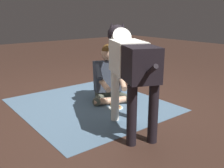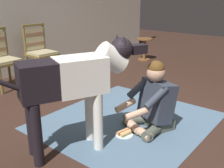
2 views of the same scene
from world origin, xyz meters
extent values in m
plane|color=#36231B|center=(0.00, 0.00, 0.00)|extent=(15.64, 15.64, 0.00)
cube|color=slate|center=(-0.10, 0.25, 0.00)|extent=(1.98, 1.83, 0.01)
cylinder|color=brown|center=(-0.14, 2.35, 0.21)|extent=(0.04, 0.04, 0.42)
cylinder|color=brown|center=(-0.56, 2.34, 0.21)|extent=(0.04, 0.04, 0.42)
cylinder|color=brown|center=(-0.15, 2.76, 0.21)|extent=(0.04, 0.04, 0.42)
cube|color=brown|center=(-0.35, 2.55, 0.44)|extent=(0.47, 0.47, 0.04)
cube|color=tan|center=(-0.35, 2.55, 0.48)|extent=(0.43, 0.43, 0.04)
cylinder|color=brown|center=(-0.15, 2.76, 0.72)|extent=(0.04, 0.04, 0.52)
cylinder|color=brown|center=(0.62, 2.33, 0.21)|extent=(0.04, 0.04, 0.42)
cylinder|color=brown|center=(0.21, 2.35, 0.21)|extent=(0.04, 0.04, 0.42)
cylinder|color=brown|center=(0.64, 2.75, 0.21)|extent=(0.04, 0.04, 0.42)
cylinder|color=brown|center=(0.22, 2.76, 0.21)|extent=(0.04, 0.04, 0.42)
cube|color=brown|center=(0.42, 2.55, 0.44)|extent=(0.48, 0.48, 0.04)
cube|color=tan|center=(0.42, 2.55, 0.48)|extent=(0.44, 0.44, 0.04)
cylinder|color=brown|center=(0.64, 2.75, 0.72)|extent=(0.04, 0.04, 0.52)
cylinder|color=brown|center=(0.22, 2.76, 0.72)|extent=(0.04, 0.04, 0.52)
cube|color=brown|center=(0.43, 2.76, 0.96)|extent=(0.46, 0.06, 0.04)
cube|color=tan|center=(0.43, 2.76, 0.71)|extent=(0.38, 0.06, 0.40)
cube|color=brown|center=(0.43, 2.76, 0.80)|extent=(0.39, 0.07, 0.06)
cube|color=brown|center=(0.43, 2.76, 0.62)|extent=(0.39, 0.07, 0.06)
cube|color=#4C5145|center=(0.01, -0.12, 0.06)|extent=(0.36, 0.41, 0.12)
cylinder|color=#4C5145|center=(-0.20, -0.20, 0.07)|extent=(0.40, 0.12, 0.11)
cylinder|color=tan|center=(-0.31, -0.08, 0.06)|extent=(0.21, 0.37, 0.09)
cylinder|color=#4C5145|center=(-0.08, 0.08, 0.07)|extent=(0.35, 0.37, 0.11)
cylinder|color=tan|center=(-0.24, 0.08, 0.06)|extent=(0.25, 0.36, 0.09)
cube|color=#303643|center=(-0.02, -0.11, 0.34)|extent=(0.42, 0.48, 0.47)
cylinder|color=#303643|center=(-0.23, -0.21, 0.46)|extent=(0.30, 0.19, 0.24)
cylinder|color=tan|center=(-0.39, -0.09, 0.30)|extent=(0.27, 0.20, 0.12)
cylinder|color=#303643|center=(-0.09, 0.11, 0.46)|extent=(0.30, 0.19, 0.24)
cylinder|color=tan|center=(-0.29, 0.14, 0.30)|extent=(0.28, 0.14, 0.12)
sphere|color=tan|center=(-0.05, -0.10, 0.68)|extent=(0.21, 0.21, 0.21)
sphere|color=#503415|center=(-0.05, -0.10, 0.71)|extent=(0.19, 0.19, 0.19)
cylinder|color=white|center=(-0.70, 0.31, 0.30)|extent=(0.10, 0.10, 0.60)
cylinder|color=white|center=(-0.79, 0.11, 0.30)|extent=(0.10, 0.10, 0.60)
cylinder|color=black|center=(-1.25, 0.55, 0.30)|extent=(0.10, 0.10, 0.60)
cylinder|color=black|center=(-1.34, 0.35, 0.30)|extent=(0.10, 0.10, 0.60)
cube|color=white|center=(-0.86, 0.26, 0.77)|extent=(0.56, 0.47, 0.35)
cube|color=black|center=(-1.20, 0.41, 0.77)|extent=(0.49, 0.43, 0.33)
cylinder|color=white|center=(-0.56, 0.13, 0.90)|extent=(0.40, 0.34, 0.33)
sphere|color=black|center=(-0.46, 0.08, 0.98)|extent=(0.23, 0.23, 0.23)
cube|color=black|center=(-0.28, 0.00, 0.96)|extent=(0.20, 0.17, 0.09)
cone|color=black|center=(-0.44, 0.15, 1.06)|extent=(0.11, 0.11, 0.10)
cone|color=black|center=(-0.50, 0.02, 1.06)|extent=(0.11, 0.11, 0.10)
cylinder|color=black|center=(-1.40, 0.50, 0.74)|extent=(0.30, 0.16, 0.20)
cylinder|color=silver|center=(-0.42, 0.06, 0.01)|extent=(0.20, 0.20, 0.01)
cylinder|color=#E2B365|center=(-0.42, 0.04, 0.04)|extent=(0.16, 0.07, 0.05)
cylinder|color=#E2B365|center=(-0.41, 0.08, 0.04)|extent=(0.16, 0.07, 0.05)
cylinder|color=#9C4435|center=(-0.42, 0.06, 0.04)|extent=(0.16, 0.06, 0.04)
cylinder|color=brown|center=(2.82, 1.84, 0.25)|extent=(0.07, 0.07, 0.49)
cylinder|color=brown|center=(2.82, 1.84, 0.01)|extent=(0.29, 0.29, 0.02)
cylinder|color=brown|center=(2.82, 1.84, 0.50)|extent=(0.39, 0.39, 0.02)
camera|label=1|loc=(-2.87, 2.06, 1.23)|focal=40.71mm
camera|label=2|loc=(-2.58, -1.49, 1.49)|focal=43.17mm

